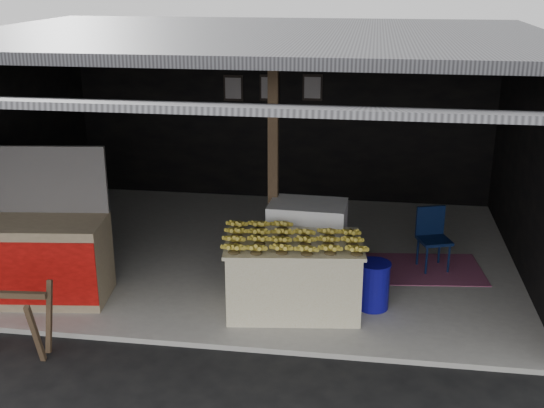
% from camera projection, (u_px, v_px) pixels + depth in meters
% --- Properties ---
extents(ground, '(80.00, 80.00, 0.00)m').
position_uv_depth(ground, '(218.00, 350.00, 7.07)').
color(ground, black).
rests_on(ground, ground).
extents(concrete_slab, '(7.00, 5.00, 0.06)m').
position_uv_depth(concrete_slab, '(258.00, 254.00, 9.40)').
color(concrete_slab, gray).
rests_on(concrete_slab, ground).
extents(shophouse, '(7.40, 7.29, 3.02)m').
position_uv_depth(shophouse, '(261.00, 101.00, 9.02)').
color(shophouse, black).
rests_on(shophouse, ground).
extents(banana_table, '(1.62, 1.11, 0.83)m').
position_uv_depth(banana_table, '(293.00, 276.00, 7.66)').
color(banana_table, silver).
rests_on(banana_table, concrete_slab).
extents(banana_pile, '(1.49, 1.00, 0.16)m').
position_uv_depth(banana_pile, '(294.00, 235.00, 7.50)').
color(banana_pile, yellow).
rests_on(banana_pile, banana_table).
extents(white_crate, '(0.95, 0.67, 1.02)m').
position_uv_depth(white_crate, '(307.00, 243.00, 8.35)').
color(white_crate, white).
rests_on(white_crate, concrete_slab).
extents(neighbor_stall, '(1.79, 0.97, 1.77)m').
position_uv_depth(neighbor_stall, '(32.00, 256.00, 7.91)').
color(neighbor_stall, '#998466').
rests_on(neighbor_stall, concrete_slab).
extents(sawhorse, '(0.75, 0.69, 0.73)m').
position_uv_depth(sawhorse, '(12.00, 316.00, 6.80)').
color(sawhorse, brown).
rests_on(sawhorse, ground).
extents(water_barrel, '(0.36, 0.36, 0.53)m').
position_uv_depth(water_barrel, '(373.00, 286.00, 7.75)').
color(water_barrel, '#0F0C85').
rests_on(water_barrel, concrete_slab).
extents(plastic_chair, '(0.48, 0.48, 0.80)m').
position_uv_depth(plastic_chair, '(432.00, 233.00, 8.77)').
color(plastic_chair, '#0A1638').
rests_on(plastic_chair, concrete_slab).
extents(magenta_rug, '(1.60, 1.16, 0.01)m').
position_uv_depth(magenta_rug, '(423.00, 269.00, 8.83)').
color(magenta_rug, maroon).
rests_on(magenta_rug, concrete_slab).
extents(picture_frames, '(1.62, 0.04, 0.46)m').
position_uv_depth(picture_frames, '(272.00, 88.00, 11.05)').
color(picture_frames, black).
rests_on(picture_frames, shophouse).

